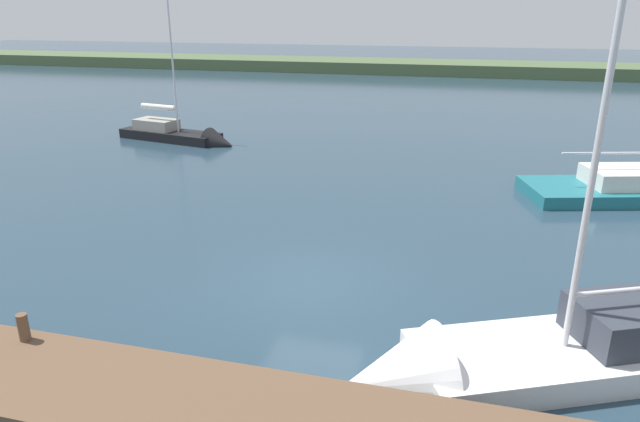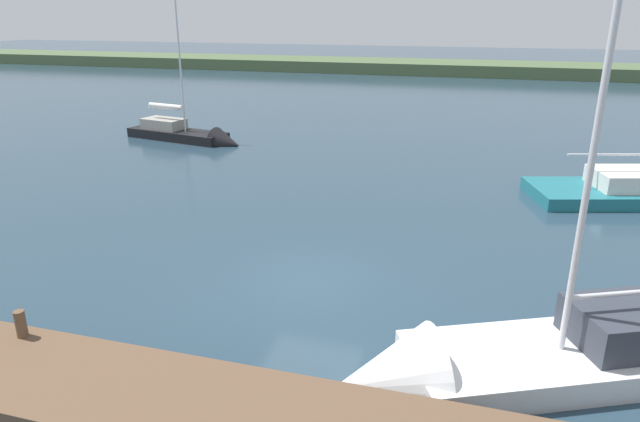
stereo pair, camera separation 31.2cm
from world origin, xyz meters
The scene contains 6 objects.
ground_plane centered at (0.00, 0.00, 0.00)m, with size 200.00×200.00×0.00m, color #263D4C.
far_shoreline centered at (0.00, -51.97, 0.00)m, with size 180.00×8.00×2.40m, color #4C603D.
dock_pier centered at (0.00, 5.61, 0.34)m, with size 27.47×2.21×0.68m, color brown.
mooring_post_near centered at (4.12, 4.84, 0.95)m, with size 0.20×0.20×0.53m, color brown.
sailboat_near_dock centered at (10.86, -13.99, 0.19)m, with size 6.93×2.87×7.70m.
sailboat_outer_mooring centered at (-4.92, 2.49, 0.18)m, with size 8.64×5.56×10.60m.
Camera 1 is at (-3.53, 12.24, 6.48)m, focal length 31.75 mm.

